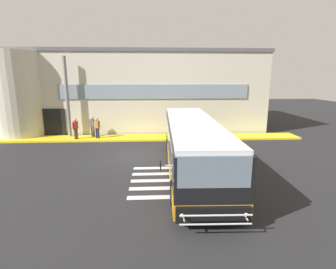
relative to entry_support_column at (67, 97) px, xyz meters
name	(u,v)px	position (x,y,z in m)	size (l,w,h in m)	color
ground_plane	(140,156)	(6.10, -5.40, -3.40)	(80.00, 90.00, 0.02)	#232326
bay_paint_stripes	(176,180)	(8.10, -9.60, -3.39)	(4.40, 3.96, 0.01)	silver
terminal_building	(138,90)	(5.41, 6.23, 0.28)	(23.81, 13.80, 7.36)	beige
boarding_curb	(143,138)	(6.10, -0.60, -3.32)	(26.01, 2.00, 0.15)	yellow
entry_support_column	(67,97)	(0.00, 0.00, 0.00)	(0.28, 0.28, 6.48)	slate
bus_main_foreground	(192,145)	(9.13, -7.94, -2.06)	(3.35, 12.52, 2.70)	black
passenger_near_column	(75,128)	(0.80, -1.06, -2.31)	(0.38, 0.52, 1.68)	#4C4233
passenger_by_doorway	(92,125)	(1.93, -0.20, -2.31)	(0.56, 0.33, 1.68)	#4C4233
passenger_at_curb_edge	(97,127)	(2.46, -0.88, -2.31)	(0.54, 0.37, 1.68)	#1E2338
safety_bollard_yellow	(170,136)	(8.27, -1.80, -2.94)	(0.18, 0.18, 0.90)	yellow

